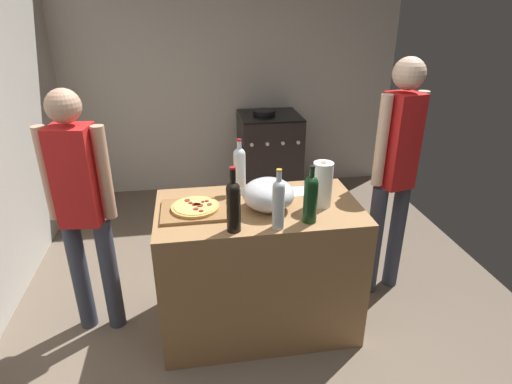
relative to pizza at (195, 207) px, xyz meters
name	(u,v)px	position (x,y,z in m)	size (l,w,h in m)	color
ground_plane	(240,257)	(0.35, 0.85, -0.92)	(3.96, 3.73, 0.02)	#6B5B4C
kitchen_wall_rear	(220,74)	(0.35, 2.46, 0.39)	(3.96, 0.10, 2.60)	#BCB7AD
counter	(258,267)	(0.38, 0.01, -0.47)	(1.24, 0.69, 0.88)	#9E7247
cutting_board	(195,210)	(0.00, 0.00, -0.02)	(0.40, 0.32, 0.02)	olive
pizza	(195,207)	(0.00, 0.00, 0.00)	(0.28, 0.28, 0.03)	tan
mixing_bowl	(268,194)	(0.43, -0.03, 0.06)	(0.31, 0.31, 0.19)	#B2B2B7
paper_towel_roll	(322,185)	(0.76, -0.04, 0.11)	(0.12, 0.12, 0.28)	white
wine_bottle_clear	(278,202)	(0.44, -0.27, 0.13)	(0.07, 0.07, 0.34)	silver
wine_bottle_green	(233,204)	(0.20, -0.26, 0.13)	(0.08, 0.08, 0.37)	black
wine_bottle_amber	(311,197)	(0.63, -0.22, 0.12)	(0.08, 0.08, 0.33)	#143819
wine_bottle_dark	(240,169)	(0.29, 0.22, 0.14)	(0.08, 0.08, 0.36)	silver
recipe_sheet	(305,191)	(0.72, 0.18, -0.03)	(0.21, 0.15, 0.00)	white
stove	(269,156)	(0.84, 2.06, -0.45)	(0.64, 0.63, 0.97)	black
person_in_stripes	(81,202)	(-0.67, 0.15, 0.01)	(0.40, 0.23, 1.60)	#383D4C
person_in_red	(396,167)	(1.37, 0.25, 0.07)	(0.36, 0.24, 1.71)	#383D4C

